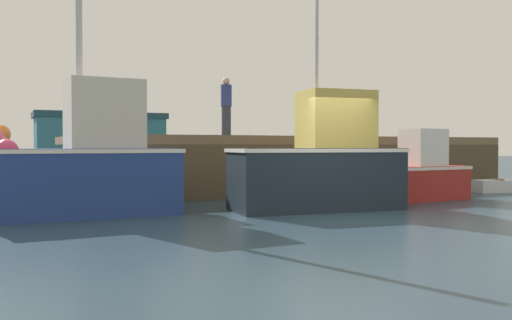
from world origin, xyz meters
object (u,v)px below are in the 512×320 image
object	(u,v)px
fishing_boat_mid	(413,175)
rowboat	(497,186)
dockworker	(226,107)
fishing_boat_near_right	(321,165)
fishing_boat_near_left	(82,164)

from	to	relation	value
fishing_boat_mid	rowboat	distance (m)	4.33
dockworker	rowboat	bearing A→B (deg)	-24.36
dockworker	fishing_boat_mid	bearing A→B (deg)	-51.70
rowboat	dockworker	xyz separation A→B (m)	(-7.71, 3.49, 2.46)
fishing_boat_near_right	rowboat	distance (m)	7.71
fishing_boat_near_right	fishing_boat_mid	world-z (taller)	fishing_boat_near_right
rowboat	dockworker	distance (m)	8.81
fishing_boat_near_left	dockworker	world-z (taller)	fishing_boat_near_left
fishing_boat_mid	rowboat	bearing A→B (deg)	12.98
fishing_boat_near_left	rowboat	size ratio (longest dim) A/B	3.59
fishing_boat_mid	rowboat	size ratio (longest dim) A/B	2.33
fishing_boat_near_left	fishing_boat_mid	distance (m)	8.38
rowboat	fishing_boat_near_left	bearing A→B (deg)	-177.83
fishing_boat_mid	rowboat	xyz separation A→B (m)	(4.19, 0.97, -0.47)
fishing_boat_mid	dockworker	bearing A→B (deg)	128.30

